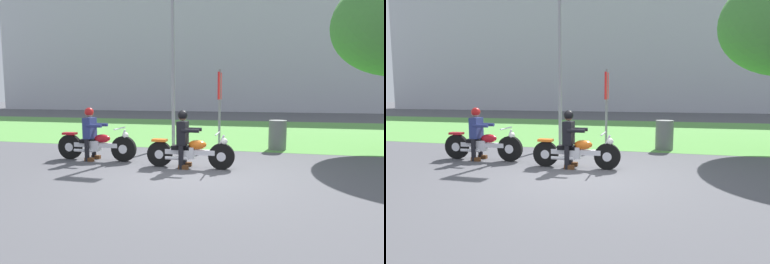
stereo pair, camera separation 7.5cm
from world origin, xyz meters
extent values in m
plane|color=#4C4C51|center=(0.00, 0.00, 0.00)|extent=(120.00, 120.00, 0.00)
cube|color=#549342|center=(0.00, 9.44, 0.00)|extent=(60.00, 12.00, 0.01)
cube|color=silver|center=(-4.00, 30.87, 6.97)|extent=(52.42, 8.00, 13.94)
cylinder|color=black|center=(0.48, 0.83, 0.31)|extent=(0.62, 0.14, 0.62)
cylinder|color=silver|center=(0.48, 0.83, 0.31)|extent=(0.22, 0.15, 0.22)
cylinder|color=black|center=(-1.04, 0.78, 0.31)|extent=(0.62, 0.14, 0.62)
cylinder|color=silver|center=(-1.04, 0.78, 0.31)|extent=(0.22, 0.15, 0.22)
cube|color=silver|center=(-0.28, 0.81, 0.39)|extent=(1.22, 0.17, 0.12)
cube|color=silver|center=(-0.33, 0.80, 0.37)|extent=(0.33, 0.25, 0.28)
ellipsoid|color=orange|center=(-0.10, 0.81, 0.57)|extent=(0.45, 0.25, 0.22)
cube|color=black|center=(-0.50, 0.80, 0.49)|extent=(0.45, 0.25, 0.10)
cube|color=orange|center=(-1.04, 0.78, 0.65)|extent=(0.37, 0.21, 0.06)
cylinder|color=silver|center=(0.43, 0.82, 0.56)|extent=(0.25, 0.06, 0.53)
cylinder|color=silver|center=(0.38, 0.82, 0.85)|extent=(0.05, 0.66, 0.04)
sphere|color=white|center=(0.54, 0.83, 0.67)|extent=(0.16, 0.16, 0.16)
cylinder|color=silver|center=(-0.58, 0.66, 0.25)|extent=(0.55, 0.09, 0.08)
cylinder|color=black|center=(-0.47, 0.98, 0.28)|extent=(0.12, 0.12, 0.56)
cube|color=#593319|center=(-0.41, 0.98, 0.05)|extent=(0.24, 0.11, 0.10)
cylinder|color=black|center=(-0.46, 0.62, 0.28)|extent=(0.12, 0.12, 0.56)
cube|color=#593319|center=(-0.40, 0.62, 0.05)|extent=(0.24, 0.11, 0.10)
cube|color=black|center=(-0.46, 0.80, 0.84)|extent=(0.23, 0.39, 0.56)
cylinder|color=black|center=(-0.25, 0.98, 0.92)|extent=(0.42, 0.10, 0.09)
cylinder|color=black|center=(-0.24, 0.64, 0.92)|extent=(0.42, 0.10, 0.09)
sphere|color=#996B4C|center=(-0.46, 0.80, 1.24)|extent=(0.20, 0.20, 0.20)
sphere|color=black|center=(-0.46, 0.80, 1.27)|extent=(0.24, 0.24, 0.24)
cylinder|color=black|center=(-2.17, 1.13, 0.34)|extent=(0.68, 0.14, 0.68)
cylinder|color=silver|center=(-2.17, 1.13, 0.34)|extent=(0.24, 0.15, 0.24)
cylinder|color=black|center=(-3.74, 1.08, 0.34)|extent=(0.68, 0.14, 0.68)
cylinder|color=silver|center=(-3.74, 1.08, 0.34)|extent=(0.24, 0.15, 0.24)
cube|color=silver|center=(-2.95, 1.10, 0.42)|extent=(1.26, 0.17, 0.12)
cube|color=silver|center=(-3.00, 1.10, 0.40)|extent=(0.33, 0.25, 0.28)
ellipsoid|color=#B2141E|center=(-2.77, 1.11, 0.60)|extent=(0.45, 0.25, 0.22)
cube|color=black|center=(-3.17, 1.10, 0.52)|extent=(0.45, 0.25, 0.10)
cube|color=#B2141E|center=(-3.74, 1.08, 0.71)|extent=(0.37, 0.21, 0.06)
cylinder|color=silver|center=(-2.22, 1.12, 0.59)|extent=(0.25, 0.06, 0.53)
cylinder|color=silver|center=(-2.27, 1.12, 0.88)|extent=(0.05, 0.66, 0.04)
sphere|color=white|center=(-2.11, 1.13, 0.70)|extent=(0.16, 0.16, 0.16)
cylinder|color=silver|center=(-3.25, 0.96, 0.28)|extent=(0.55, 0.09, 0.08)
cylinder|color=black|center=(-3.14, 1.28, 0.29)|extent=(0.12, 0.12, 0.59)
cube|color=#593319|center=(-3.08, 1.28, 0.05)|extent=(0.24, 0.11, 0.10)
cylinder|color=black|center=(-3.13, 0.92, 0.29)|extent=(0.12, 0.12, 0.59)
cube|color=#593319|center=(-3.07, 0.92, 0.05)|extent=(0.24, 0.11, 0.10)
cube|color=navy|center=(-3.13, 1.10, 0.87)|extent=(0.23, 0.39, 0.56)
cylinder|color=navy|center=(-2.92, 1.28, 0.95)|extent=(0.42, 0.10, 0.09)
cylinder|color=navy|center=(-2.91, 0.94, 0.95)|extent=(0.42, 0.10, 0.09)
sphere|color=tan|center=(-3.13, 1.10, 1.27)|extent=(0.20, 0.20, 0.20)
sphere|color=#B21919|center=(-3.13, 1.10, 1.30)|extent=(0.24, 0.24, 0.24)
cylinder|color=gray|center=(-1.67, 3.95, 2.65)|extent=(0.12, 0.12, 5.31)
cylinder|color=#595E5B|center=(1.78, 4.07, 0.47)|extent=(0.56, 0.56, 0.94)
cylinder|color=gray|center=(-0.13, 4.23, 1.30)|extent=(0.08, 0.08, 2.60)
cube|color=red|center=(-0.13, 4.23, 2.05)|extent=(0.04, 0.60, 0.90)
camera|label=1|loc=(1.64, -6.75, 1.76)|focal=30.81mm
camera|label=2|loc=(1.72, -6.74, 1.76)|focal=30.81mm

